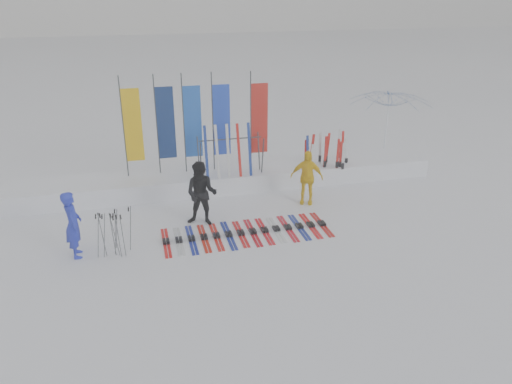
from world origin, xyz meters
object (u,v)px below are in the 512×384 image
object	(u,v)px
tent_canopy	(387,126)
person_yellow	(307,177)
ski_rack	(230,151)
person_black	(202,194)
person_blue	(73,225)
ski_row	(246,232)

from	to	relation	value
tent_canopy	person_yellow	bearing A→B (deg)	-144.92
tent_canopy	ski_rack	distance (m)	6.43
person_yellow	person_black	bearing A→B (deg)	-144.81
person_black	person_yellow	bearing A→B (deg)	34.53
person_black	person_yellow	distance (m)	3.41
person_blue	person_yellow	world-z (taller)	person_blue
ski_rack	person_blue	bearing A→B (deg)	-145.28
person_yellow	tent_canopy	distance (m)	5.17
person_black	ski_rack	size ratio (longest dim) A/B	0.91
ski_row	tent_canopy	bearing A→B (deg)	34.95
person_yellow	ski_rack	size ratio (longest dim) A/B	0.83
person_black	ski_rack	world-z (taller)	person_black
tent_canopy	ski_rack	world-z (taller)	tent_canopy
ski_row	ski_rack	size ratio (longest dim) A/B	2.23
person_blue	tent_canopy	xyz separation A→B (m)	(10.87, 4.64, 0.52)
ski_rack	person_yellow	bearing A→B (deg)	-36.11
person_blue	person_black	xyz separation A→B (m)	(3.32, 1.01, 0.06)
ski_rack	person_black	bearing A→B (deg)	-120.30
person_blue	ski_rack	distance (m)	5.62
person_black	ski_rack	xyz separation A→B (m)	(1.28, 2.18, 0.46)
ski_row	ski_rack	bearing A→B (deg)	86.03
ski_row	ski_rack	distance (m)	3.37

